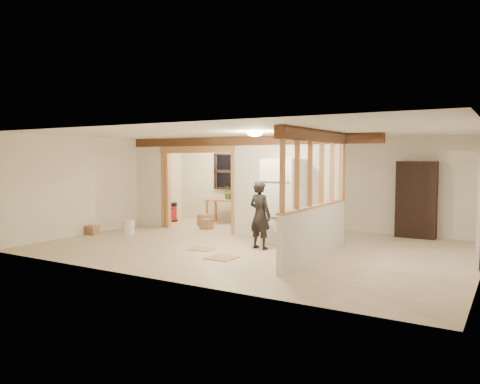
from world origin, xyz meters
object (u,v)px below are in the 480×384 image
Objects in this scene: shop_vac at (170,212)px; bookshelf at (416,200)px; refrigerator at (283,201)px; woman at (260,215)px; work_table at (226,211)px.

bookshelf is (7.06, 0.76, 0.64)m from shop_vac.
refrigerator is 3.29× the size of shop_vac.
work_table is (-2.76, 2.97, -0.37)m from woman.
work_table is (-2.86, 2.06, -0.61)m from refrigerator.
woman is 2.49× the size of shop_vac.
bookshelf is at bearing -8.24° from work_table.
bookshelf is (5.37, 0.21, 0.58)m from work_table.
shop_vac is at bearing -172.65° from work_table.
shop_vac is at bearing 161.56° from refrigerator.
refrigerator reaches higher than bookshelf.
woman is at bearing -28.64° from shop_vac.
woman is at bearing -57.61° from work_table.
work_table is at bearing 144.28° from refrigerator.
bookshelf is at bearing -118.37° from woman.
work_table is 0.61× the size of bookshelf.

